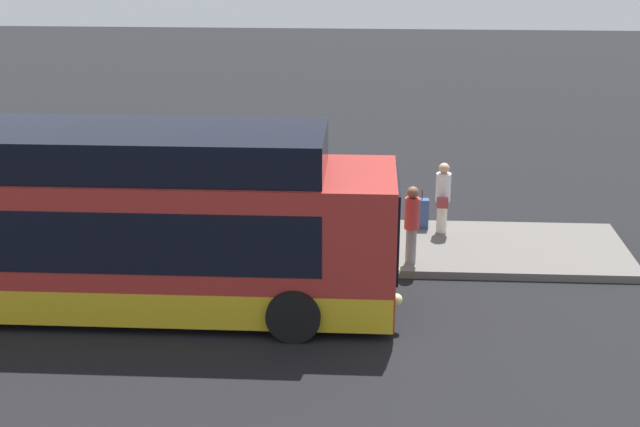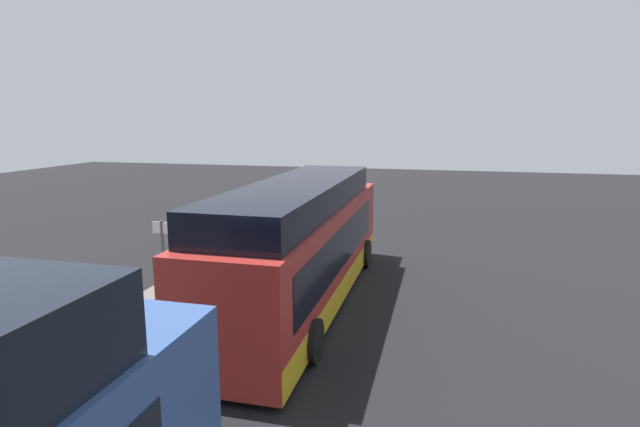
% 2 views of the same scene
% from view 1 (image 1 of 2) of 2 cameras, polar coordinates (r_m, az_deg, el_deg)
% --- Properties ---
extents(ground, '(80.00, 80.00, 0.00)m').
position_cam_1_polar(ground, '(18.62, -9.29, -5.80)').
color(ground, black).
extents(platform, '(20.00, 3.26, 0.18)m').
position_cam_1_polar(platform, '(21.49, -7.53, -1.88)').
color(platform, '#605B56').
rests_on(platform, ground).
extents(bus_lead, '(12.01, 2.83, 3.74)m').
position_cam_1_polar(bus_lead, '(18.26, -14.46, -0.95)').
color(bus_lead, maroon).
rests_on(bus_lead, ground).
extents(passenger_boarding, '(0.47, 0.47, 1.78)m').
position_cam_1_polar(passenger_boarding, '(19.73, 5.90, -0.46)').
color(passenger_boarding, gray).
rests_on(passenger_boarding, platform).
extents(passenger_waiting, '(0.52, 0.35, 1.84)m').
position_cam_1_polar(passenger_waiting, '(20.63, -9.16, 0.40)').
color(passenger_waiting, '#6B604C').
rests_on(passenger_waiting, platform).
extents(passenger_with_bags, '(0.39, 0.56, 1.76)m').
position_cam_1_polar(passenger_with_bags, '(21.61, 7.87, 1.17)').
color(passenger_with_bags, silver).
rests_on(passenger_with_bags, platform).
extents(suitcase, '(0.34, 0.23, 0.98)m').
position_cam_1_polar(suitcase, '(22.04, 6.51, 0.00)').
color(suitcase, '#334C7F').
rests_on(suitcase, platform).
extents(sign_post, '(0.10, 0.63, 2.22)m').
position_cam_1_polar(sign_post, '(22.45, -11.95, 2.74)').
color(sign_post, '#4C4C51').
rests_on(sign_post, platform).
extents(trash_bin, '(0.44, 0.44, 0.65)m').
position_cam_1_polar(trash_bin, '(21.76, -1.60, -0.27)').
color(trash_bin, '#3F3F44').
rests_on(trash_bin, platform).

